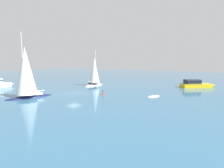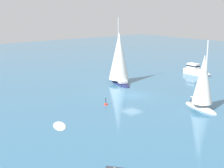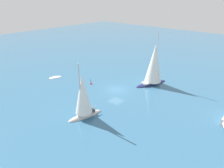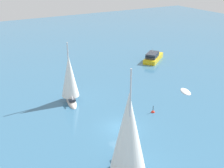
% 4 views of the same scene
% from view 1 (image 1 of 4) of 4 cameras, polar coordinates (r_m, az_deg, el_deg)
% --- Properties ---
extents(ground_plane, '(160.00, 160.00, 0.00)m').
position_cam_1_polar(ground_plane, '(36.23, -11.92, -2.79)').
color(ground_plane, teal).
extents(motor_cruiser, '(6.50, 7.80, 2.77)m').
position_cam_1_polar(motor_cruiser, '(46.71, 24.72, -0.06)').
color(motor_cruiser, yellow).
rests_on(motor_cruiser, ground).
extents(ketch, '(7.80, 4.50, 11.29)m').
position_cam_1_polar(ketch, '(33.71, -25.30, 2.93)').
color(ketch, '#191E4C').
rests_on(ketch, ground).
extents(ketch_1, '(5.82, 3.07, 9.22)m').
position_cam_1_polar(ketch_1, '(45.37, -5.57, 3.52)').
color(ketch_1, silver).
rests_on(ketch_1, ground).
extents(powerboat, '(5.83, 1.72, 2.11)m').
position_cam_1_polar(powerboat, '(49.60, -31.61, -0.02)').
color(powerboat, silver).
rests_on(powerboat, ground).
extents(rib, '(3.14, 2.31, 0.40)m').
position_cam_1_polar(rib, '(32.82, 12.92, -3.89)').
color(rib, white).
rests_on(rib, ground).
extents(channel_buoy, '(0.50, 0.50, 1.22)m').
position_cam_1_polar(channel_buoy, '(33.75, -2.85, -3.35)').
color(channel_buoy, red).
rests_on(channel_buoy, ground).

